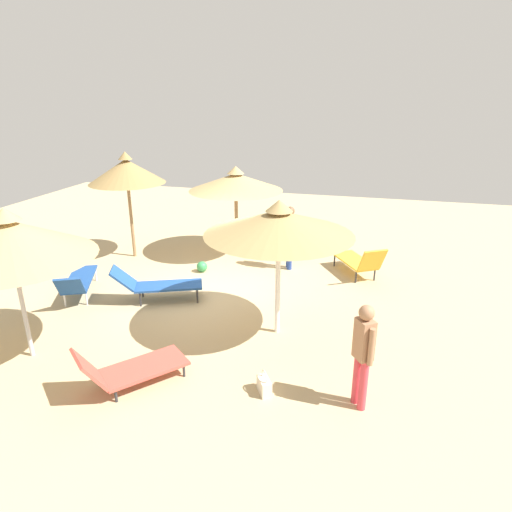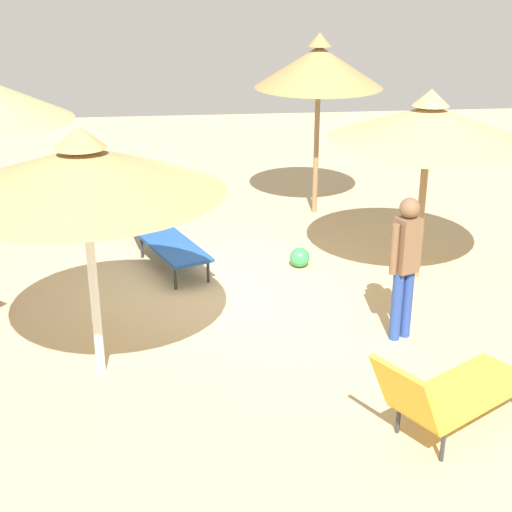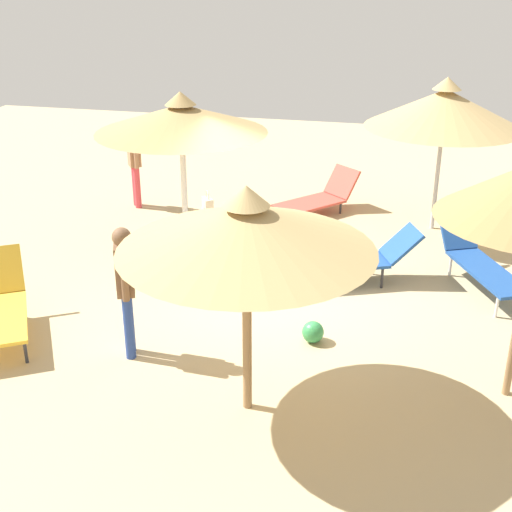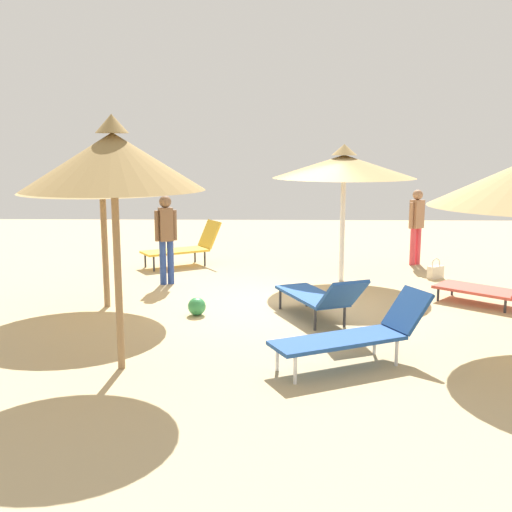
# 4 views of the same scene
# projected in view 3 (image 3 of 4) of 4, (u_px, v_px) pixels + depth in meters

# --- Properties ---
(ground) EXTENTS (24.00, 24.00, 0.10)m
(ground) POSITION_uv_depth(u_px,v_px,m) (266.00, 294.00, 10.68)
(ground) COLOR tan
(parasol_umbrella_near_right) EXTENTS (2.87, 2.87, 2.77)m
(parasol_umbrella_near_right) POSITION_uv_depth(u_px,v_px,m) (181.00, 118.00, 11.29)
(parasol_umbrella_near_right) COLOR white
(parasol_umbrella_near_right) RESTS_ON ground
(parasol_umbrella_front) EXTENTS (2.83, 2.83, 2.84)m
(parasol_umbrella_front) POSITION_uv_depth(u_px,v_px,m) (445.00, 108.00, 12.21)
(parasol_umbrella_front) COLOR #B2B2B7
(parasol_umbrella_front) RESTS_ON ground
(parasol_umbrella_far_right) EXTENTS (2.74, 2.74, 2.67)m
(parasol_umbrella_far_right) POSITION_uv_depth(u_px,v_px,m) (246.00, 228.00, 7.06)
(parasol_umbrella_far_right) COLOR olive
(parasol_umbrella_far_right) RESTS_ON ground
(lounge_chair_far_left) EXTENTS (1.48, 1.86, 1.00)m
(lounge_chair_far_left) POSITION_uv_depth(u_px,v_px,m) (1.00, 304.00, 9.31)
(lounge_chair_far_left) COLOR gold
(lounge_chair_far_left) RESTS_ON ground
(lounge_chair_near_left) EXTENTS (2.13, 1.35, 0.87)m
(lounge_chair_near_left) POSITION_uv_depth(u_px,v_px,m) (356.00, 258.00, 10.78)
(lounge_chair_near_left) COLOR #1E478C
(lounge_chair_near_left) RESTS_ON ground
(lounge_chair_edge) EXTENTS (1.68, 1.79, 0.83)m
(lounge_chair_edge) POSITION_uv_depth(u_px,v_px,m) (319.00, 197.00, 13.78)
(lounge_chair_edge) COLOR #CC4C3F
(lounge_chair_edge) RESTS_ON ground
(lounge_chair_center) EXTENTS (1.42, 2.15, 0.90)m
(lounge_chair_center) POSITION_uv_depth(u_px,v_px,m) (480.00, 262.00, 10.66)
(lounge_chair_center) COLOR #1E478C
(lounge_chair_center) RESTS_ON ground
(person_standing_back) EXTENTS (0.34, 0.40, 1.74)m
(person_standing_back) POSITION_uv_depth(u_px,v_px,m) (134.00, 159.00, 13.88)
(person_standing_back) COLOR #D83F4C
(person_standing_back) RESTS_ON ground
(person_standing_near_right) EXTENTS (0.30, 0.42, 1.77)m
(person_standing_near_right) POSITION_uv_depth(u_px,v_px,m) (125.00, 284.00, 8.58)
(person_standing_near_right) COLOR navy
(person_standing_near_right) RESTS_ON ground
(handbag) EXTENTS (0.31, 0.37, 0.43)m
(handbag) POSITION_uv_depth(u_px,v_px,m) (208.00, 204.00, 13.98)
(handbag) COLOR beige
(handbag) RESTS_ON ground
(beach_ball) EXTENTS (0.30, 0.30, 0.30)m
(beach_ball) POSITION_uv_depth(u_px,v_px,m) (313.00, 332.00, 9.22)
(beach_ball) COLOR #338C4C
(beach_ball) RESTS_ON ground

